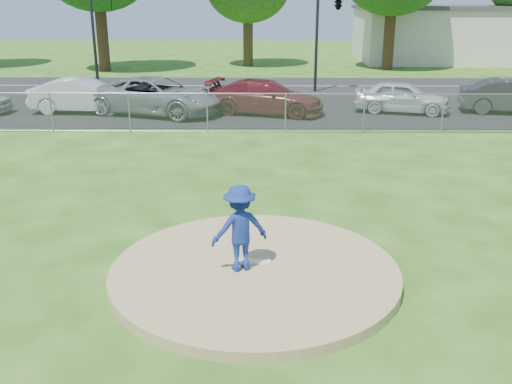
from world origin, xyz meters
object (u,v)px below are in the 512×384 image
parked_car_darkred (266,97)px  parked_car_pearl (402,97)px  traffic_cone (134,106)px  pitcher (240,228)px  traffic_signal_left (97,28)px  parked_car_white (83,95)px  parked_car_gray (156,96)px  traffic_signal_center (336,4)px  commercial_building (461,33)px

parked_car_darkred → parked_car_pearl: size_ratio=1.24×
traffic_cone → pitcher: bearing=-71.1°
traffic_cone → parked_car_pearl: (11.97, 0.48, 0.37)m
traffic_signal_left → parked_car_white: size_ratio=1.20×
parked_car_gray → parked_car_darkred: bearing=-69.3°
traffic_signal_center → traffic_cone: size_ratio=8.24×
parked_car_gray → parked_car_white: bearing=103.2°
traffic_signal_center → pitcher: (-4.24, -22.06, -3.60)m
pitcher → parked_car_gray: pitcher is taller
parked_car_white → parked_car_darkred: size_ratio=0.91×
pitcher → parked_car_gray: (-4.30, 15.54, -0.19)m
traffic_signal_left → pitcher: bearing=-68.9°
traffic_signal_center → parked_car_pearl: bearing=-68.2°
traffic_signal_center → parked_car_pearl: size_ratio=1.35×
commercial_building → parked_car_pearl: (-9.63, -22.02, -1.44)m
parked_car_pearl → parked_car_darkred: bearing=108.5°
commercial_building → traffic_signal_left: bearing=-147.1°
traffic_signal_center → parked_car_white: 13.93m
traffic_cone → commercial_building: bearing=46.2°
traffic_signal_left → parked_car_pearl: size_ratio=1.35×
traffic_cone → parked_car_gray: parked_car_gray is taller
commercial_building → parked_car_white: 32.64m
traffic_signal_left → traffic_cone: bearing=-64.0°
traffic_signal_left → parked_car_darkred: traffic_signal_left is taller
parked_car_gray → traffic_signal_center: bearing=-33.6°
commercial_building → parked_car_gray: commercial_building is taller
parked_car_gray → traffic_signal_left: bearing=51.8°
traffic_signal_left → pitcher: 23.75m
parked_car_white → parked_car_pearl: parked_car_white is taller
traffic_cone → traffic_signal_left: bearing=116.0°
commercial_building → parked_car_darkred: (-15.74, -22.38, -1.40)m
parked_car_white → parked_car_gray: parked_car_gray is taller
traffic_cone → parked_car_pearl: bearing=2.3°
commercial_building → parked_car_gray: (-20.57, -22.52, -1.34)m
traffic_signal_center → parked_car_white: size_ratio=1.20×
commercial_building → traffic_signal_left: size_ratio=2.93×
parked_car_white → parked_car_darkred: bearing=-88.4°
commercial_building → traffic_signal_center: 20.17m
traffic_signal_center → parked_car_white: bearing=-152.5°
traffic_signal_center → commercial_building: bearing=53.1°
traffic_signal_center → parked_car_darkred: 8.33m
traffic_cone → parked_car_darkred: bearing=1.2°
traffic_signal_center → parked_car_darkred: (-3.71, -6.38, -3.86)m
commercial_building → parked_car_white: bearing=-137.2°
commercial_building → parked_car_white: commercial_building is taller
traffic_signal_left → parked_car_pearl: (15.14, -6.02, -2.64)m
parked_car_gray → pitcher: bearing=-145.5°
commercial_building → pitcher: bearing=-113.1°
parked_car_darkred → pitcher: bearing=-166.2°
traffic_signal_left → parked_car_pearl: bearing=-21.7°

